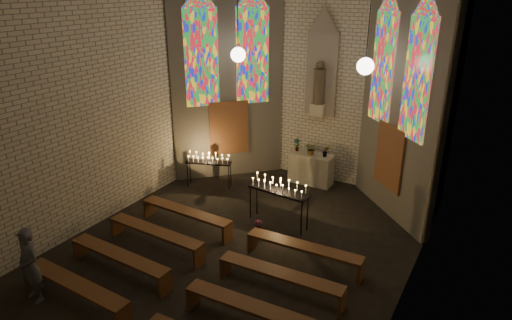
{
  "coord_description": "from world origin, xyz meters",
  "views": [
    {
      "loc": [
        5.28,
        -7.34,
        6.25
      ],
      "look_at": [
        0.11,
        1.65,
        2.13
      ],
      "focal_mm": 32.0,
      "sensor_mm": 36.0,
      "label": 1
    }
  ],
  "objects_px": {
    "altar": "(311,169)",
    "votive_stand_left": "(209,160)",
    "votive_stand_right": "(279,188)",
    "visitor": "(30,266)",
    "aisle_flower_pot": "(257,227)"
  },
  "relations": [
    {
      "from": "altar",
      "to": "votive_stand_left",
      "type": "height_order",
      "value": "votive_stand_left"
    },
    {
      "from": "votive_stand_left",
      "to": "votive_stand_right",
      "type": "height_order",
      "value": "votive_stand_right"
    },
    {
      "from": "altar",
      "to": "votive_stand_right",
      "type": "relative_size",
      "value": 0.8
    },
    {
      "from": "votive_stand_left",
      "to": "votive_stand_right",
      "type": "relative_size",
      "value": 0.84
    },
    {
      "from": "altar",
      "to": "visitor",
      "type": "bearing_deg",
      "value": -107.56
    },
    {
      "from": "aisle_flower_pot",
      "to": "visitor",
      "type": "bearing_deg",
      "value": -120.58
    },
    {
      "from": "votive_stand_left",
      "to": "visitor",
      "type": "height_order",
      "value": "visitor"
    },
    {
      "from": "aisle_flower_pot",
      "to": "votive_stand_left",
      "type": "distance_m",
      "value": 3.41
    },
    {
      "from": "aisle_flower_pot",
      "to": "votive_stand_right",
      "type": "relative_size",
      "value": 0.23
    },
    {
      "from": "votive_stand_left",
      "to": "visitor",
      "type": "xyz_separation_m",
      "value": [
        0.09,
        -6.4,
        -0.09
      ]
    },
    {
      "from": "votive_stand_left",
      "to": "altar",
      "type": "bearing_deg",
      "value": 15.03
    },
    {
      "from": "altar",
      "to": "aisle_flower_pot",
      "type": "distance_m",
      "value": 3.72
    },
    {
      "from": "votive_stand_left",
      "to": "aisle_flower_pot",
      "type": "bearing_deg",
      "value": -52.63
    },
    {
      "from": "aisle_flower_pot",
      "to": "altar",
      "type": "bearing_deg",
      "value": 91.39
    },
    {
      "from": "aisle_flower_pot",
      "to": "visitor",
      "type": "height_order",
      "value": "visitor"
    }
  ]
}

